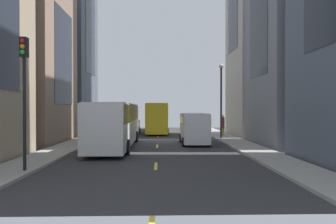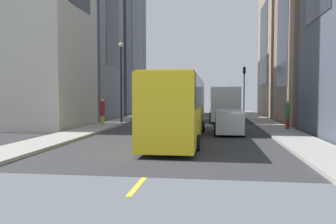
{
  "view_description": "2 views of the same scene",
  "coord_description": "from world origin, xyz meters",
  "px_view_note": "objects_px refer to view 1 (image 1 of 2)",
  "views": [
    {
      "loc": [
        0.21,
        -28.47,
        2.97
      ],
      "look_at": [
        0.94,
        -0.7,
        2.67
      ],
      "focal_mm": 32.99,
      "sensor_mm": 36.0,
      "label": 1
    },
    {
      "loc": [
        -2.12,
        30.2,
        2.56
      ],
      "look_at": [
        1.5,
        3.49,
        1.24
      ],
      "focal_mm": 36.2,
      "sensor_mm": 36.0,
      "label": 2
    }
  ],
  "objects_px": {
    "delivery_van_white": "(194,126)",
    "traffic_light_near_corner": "(24,78)",
    "pedestrian_crossing_mid": "(223,125)",
    "streetcar_yellow": "(157,115)",
    "pedestrian_crossing_near": "(91,125)",
    "car_silver_0": "(131,126)",
    "city_bus_white": "(116,121)"
  },
  "relations": [
    {
      "from": "delivery_van_white",
      "to": "car_silver_0",
      "type": "relative_size",
      "value": 1.11
    },
    {
      "from": "delivery_van_white",
      "to": "pedestrian_crossing_mid",
      "type": "bearing_deg",
      "value": 60.21
    },
    {
      "from": "city_bus_white",
      "to": "streetcar_yellow",
      "type": "xyz_separation_m",
      "value": [
        3.0,
        15.62,
        0.12
      ]
    },
    {
      "from": "car_silver_0",
      "to": "delivery_van_white",
      "type": "bearing_deg",
      "value": -58.68
    },
    {
      "from": "delivery_van_white",
      "to": "car_silver_0",
      "type": "xyz_separation_m",
      "value": [
        -6.19,
        10.16,
        -0.58
      ]
    },
    {
      "from": "delivery_van_white",
      "to": "streetcar_yellow",
      "type": "bearing_deg",
      "value": 103.45
    },
    {
      "from": "streetcar_yellow",
      "to": "delivery_van_white",
      "type": "relative_size",
      "value": 2.56
    },
    {
      "from": "streetcar_yellow",
      "to": "delivery_van_white",
      "type": "height_order",
      "value": "streetcar_yellow"
    },
    {
      "from": "streetcar_yellow",
      "to": "pedestrian_crossing_near",
      "type": "bearing_deg",
      "value": -142.91
    },
    {
      "from": "city_bus_white",
      "to": "streetcar_yellow",
      "type": "distance_m",
      "value": 15.9
    },
    {
      "from": "delivery_van_white",
      "to": "pedestrian_crossing_near",
      "type": "height_order",
      "value": "delivery_van_white"
    },
    {
      "from": "pedestrian_crossing_near",
      "to": "car_silver_0",
      "type": "bearing_deg",
      "value": 46.64
    },
    {
      "from": "delivery_van_white",
      "to": "pedestrian_crossing_mid",
      "type": "relative_size",
      "value": 2.33
    },
    {
      "from": "city_bus_white",
      "to": "pedestrian_crossing_near",
      "type": "distance_m",
      "value": 11.04
    },
    {
      "from": "pedestrian_crossing_mid",
      "to": "city_bus_white",
      "type": "bearing_deg",
      "value": 120.3
    },
    {
      "from": "city_bus_white",
      "to": "traffic_light_near_corner",
      "type": "relative_size",
      "value": 2.02
    },
    {
      "from": "traffic_light_near_corner",
      "to": "car_silver_0",
      "type": "bearing_deg",
      "value": 82.49
    },
    {
      "from": "city_bus_white",
      "to": "car_silver_0",
      "type": "height_order",
      "value": "city_bus_white"
    },
    {
      "from": "delivery_van_white",
      "to": "car_silver_0",
      "type": "height_order",
      "value": "delivery_van_white"
    },
    {
      "from": "delivery_van_white",
      "to": "car_silver_0",
      "type": "distance_m",
      "value": 11.91
    },
    {
      "from": "pedestrian_crossing_mid",
      "to": "traffic_light_near_corner",
      "type": "bearing_deg",
      "value": 133.86
    },
    {
      "from": "traffic_light_near_corner",
      "to": "city_bus_white",
      "type": "bearing_deg",
      "value": 73.21
    },
    {
      "from": "delivery_van_white",
      "to": "traffic_light_near_corner",
      "type": "distance_m",
      "value": 14.91
    },
    {
      "from": "delivery_van_white",
      "to": "city_bus_white",
      "type": "bearing_deg",
      "value": -160.87
    },
    {
      "from": "streetcar_yellow",
      "to": "pedestrian_crossing_mid",
      "type": "height_order",
      "value": "streetcar_yellow"
    },
    {
      "from": "city_bus_white",
      "to": "traffic_light_near_corner",
      "type": "height_order",
      "value": "traffic_light_near_corner"
    },
    {
      "from": "city_bus_white",
      "to": "traffic_light_near_corner",
      "type": "xyz_separation_m",
      "value": [
        -2.82,
        -9.36,
        2.34
      ]
    },
    {
      "from": "city_bus_white",
      "to": "car_silver_0",
      "type": "relative_size",
      "value": 2.69
    },
    {
      "from": "pedestrian_crossing_mid",
      "to": "pedestrian_crossing_near",
      "type": "bearing_deg",
      "value": 73.21
    },
    {
      "from": "car_silver_0",
      "to": "city_bus_white",
      "type": "bearing_deg",
      "value": -90.16
    },
    {
      "from": "streetcar_yellow",
      "to": "delivery_van_white",
      "type": "distance_m",
      "value": 13.85
    },
    {
      "from": "streetcar_yellow",
      "to": "pedestrian_crossing_mid",
      "type": "bearing_deg",
      "value": -44.75
    }
  ]
}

